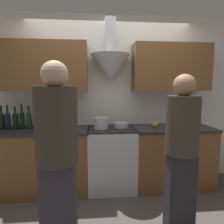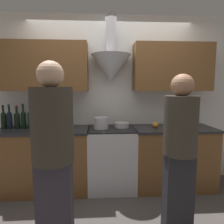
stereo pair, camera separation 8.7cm
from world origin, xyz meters
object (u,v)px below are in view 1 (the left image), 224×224
(stock_pot, at_px, (101,123))
(person_foreground_right, at_px, (182,148))
(orange_fruit, at_px, (155,125))
(wine_bottle_0, at_px, (2,120))
(wine_bottle_8, at_px, (56,119))
(wine_bottle_2, at_px, (15,120))
(wine_bottle_3, at_px, (22,119))
(wine_bottle_9, at_px, (64,119))
(stove_range, at_px, (111,158))
(person_foreground_left, at_px, (57,155))
(wine_bottle_1, at_px, (8,119))
(wine_bottle_7, at_px, (50,120))
(mixing_bowl, at_px, (121,125))
(wine_bottle_6, at_px, (43,119))
(wine_bottle_4, at_px, (29,120))
(wine_bottle_5, at_px, (36,120))

(stock_pot, relative_size, person_foreground_right, 0.13)
(orange_fruit, xyz_separation_m, person_foreground_right, (-0.03, -0.99, -0.05))
(wine_bottle_0, bearing_deg, wine_bottle_8, -0.61)
(stock_pot, bearing_deg, wine_bottle_0, 176.58)
(wine_bottle_2, height_order, stock_pot, wine_bottle_2)
(wine_bottle_3, height_order, wine_bottle_9, wine_bottle_3)
(stove_range, bearing_deg, person_foreground_left, -114.15)
(orange_fruit, relative_size, person_foreground_left, 0.05)
(wine_bottle_1, bearing_deg, wine_bottle_8, 0.17)
(stock_pot, bearing_deg, wine_bottle_7, 173.69)
(stove_range, xyz_separation_m, mixing_bowl, (0.15, 0.05, 0.49))
(wine_bottle_6, xyz_separation_m, person_foreground_right, (1.59, -1.04, -0.15))
(wine_bottle_3, xyz_separation_m, person_foreground_left, (0.71, -1.29, -0.11))
(wine_bottle_6, bearing_deg, person_foreground_left, -71.92)
(mixing_bowl, bearing_deg, wine_bottle_4, -179.63)
(stock_pot, height_order, person_foreground_right, person_foreground_right)
(wine_bottle_9, height_order, person_foreground_left, person_foreground_left)
(mixing_bowl, distance_m, person_foreground_left, 1.47)
(wine_bottle_4, xyz_separation_m, person_foreground_right, (1.79, -1.04, -0.14))
(wine_bottle_2, relative_size, wine_bottle_4, 1.00)
(wine_bottle_2, xyz_separation_m, wine_bottle_5, (0.29, -0.01, -0.00))
(wine_bottle_1, bearing_deg, stock_pot, -3.21)
(wine_bottle_4, bearing_deg, stock_pot, -3.62)
(wine_bottle_8, bearing_deg, wine_bottle_6, -178.43)
(wine_bottle_3, relative_size, stock_pot, 1.73)
(wine_bottle_4, xyz_separation_m, wine_bottle_6, (0.20, 0.01, 0.00))
(wine_bottle_4, height_order, wine_bottle_6, wine_bottle_6)
(wine_bottle_0, distance_m, orange_fruit, 2.21)
(wine_bottle_5, relative_size, mixing_bowl, 1.58)
(wine_bottle_8, xyz_separation_m, mixing_bowl, (0.95, -0.00, -0.11))
(mixing_bowl, bearing_deg, person_foreground_right, -66.16)
(wine_bottle_6, bearing_deg, wine_bottle_2, 179.45)
(person_foreground_right, bearing_deg, person_foreground_left, -168.32)
(wine_bottle_1, relative_size, wine_bottle_3, 0.99)
(wine_bottle_4, distance_m, mixing_bowl, 1.33)
(mixing_bowl, bearing_deg, wine_bottle_8, 179.86)
(wine_bottle_9, height_order, stock_pot, wine_bottle_9)
(wine_bottle_7, relative_size, stock_pot, 1.53)
(wine_bottle_4, bearing_deg, wine_bottle_7, 3.20)
(stock_pot, relative_size, orange_fruit, 2.44)
(wine_bottle_0, bearing_deg, person_foreground_right, -25.98)
(wine_bottle_1, height_order, wine_bottle_7, wine_bottle_1)
(wine_bottle_1, height_order, stock_pot, wine_bottle_1)
(wine_bottle_8, relative_size, mixing_bowl, 1.59)
(wine_bottle_0, relative_size, person_foreground_left, 0.20)
(wine_bottle_4, height_order, person_foreground_right, person_foreground_right)
(stove_range, xyz_separation_m, wine_bottle_0, (-1.55, 0.06, 0.59))
(wine_bottle_2, distance_m, wine_bottle_6, 0.39)
(wine_bottle_2, xyz_separation_m, person_foreground_left, (0.81, -1.29, -0.10))
(wine_bottle_0, height_order, wine_bottle_1, wine_bottle_1)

